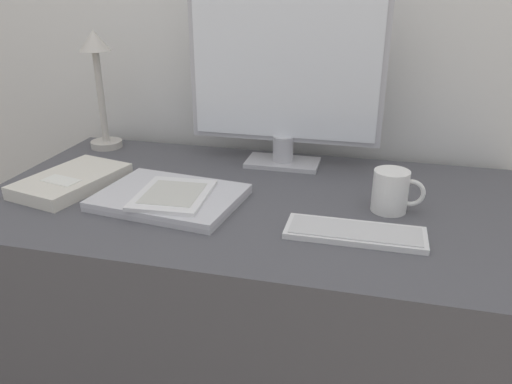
{
  "coord_description": "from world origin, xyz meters",
  "views": [
    {
      "loc": [
        0.26,
        -0.89,
        1.21
      ],
      "look_at": [
        0.03,
        0.05,
        0.8
      ],
      "focal_mm": 35.0,
      "sensor_mm": 36.0,
      "label": 1
    }
  ],
  "objects_px": {
    "monitor": "(285,70)",
    "keyboard": "(355,233)",
    "coffee_mug": "(392,191)",
    "desk_lamp": "(98,74)",
    "notebook": "(72,181)",
    "ereader": "(173,195)",
    "laptop": "(170,197)"
  },
  "relations": [
    {
      "from": "notebook",
      "to": "coffee_mug",
      "type": "bearing_deg",
      "value": 3.45
    },
    {
      "from": "keyboard",
      "to": "desk_lamp",
      "type": "xyz_separation_m",
      "value": [
        -0.78,
        0.4,
        0.21
      ]
    },
    {
      "from": "ereader",
      "to": "desk_lamp",
      "type": "distance_m",
      "value": 0.55
    },
    {
      "from": "ereader",
      "to": "keyboard",
      "type": "bearing_deg",
      "value": -6.46
    },
    {
      "from": "keyboard",
      "to": "ereader",
      "type": "relative_size",
      "value": 1.41
    },
    {
      "from": "keyboard",
      "to": "ereader",
      "type": "distance_m",
      "value": 0.41
    },
    {
      "from": "laptop",
      "to": "notebook",
      "type": "bearing_deg",
      "value": 174.27
    },
    {
      "from": "ereader",
      "to": "desk_lamp",
      "type": "relative_size",
      "value": 0.57
    },
    {
      "from": "desk_lamp",
      "to": "notebook",
      "type": "bearing_deg",
      "value": -75.67
    },
    {
      "from": "laptop",
      "to": "coffee_mug",
      "type": "relative_size",
      "value": 3.01
    },
    {
      "from": "notebook",
      "to": "keyboard",
      "type": "bearing_deg",
      "value": -7.57
    },
    {
      "from": "keyboard",
      "to": "coffee_mug",
      "type": "height_order",
      "value": "coffee_mug"
    },
    {
      "from": "laptop",
      "to": "desk_lamp",
      "type": "relative_size",
      "value": 0.99
    },
    {
      "from": "keyboard",
      "to": "notebook",
      "type": "distance_m",
      "value": 0.7
    },
    {
      "from": "monitor",
      "to": "ereader",
      "type": "distance_m",
      "value": 0.45
    },
    {
      "from": "ereader",
      "to": "monitor",
      "type": "bearing_deg",
      "value": 60.74
    },
    {
      "from": "keyboard",
      "to": "desk_lamp",
      "type": "bearing_deg",
      "value": 152.57
    },
    {
      "from": "keyboard",
      "to": "desk_lamp",
      "type": "relative_size",
      "value": 0.81
    },
    {
      "from": "desk_lamp",
      "to": "notebook",
      "type": "relative_size",
      "value": 1.17
    },
    {
      "from": "laptop",
      "to": "coffee_mug",
      "type": "bearing_deg",
      "value": 8.48
    },
    {
      "from": "notebook",
      "to": "laptop",
      "type": "bearing_deg",
      "value": -5.73
    },
    {
      "from": "keyboard",
      "to": "notebook",
      "type": "xyz_separation_m",
      "value": [
        -0.7,
        0.09,
        0.01
      ]
    },
    {
      "from": "desk_lamp",
      "to": "notebook",
      "type": "height_order",
      "value": "desk_lamp"
    },
    {
      "from": "monitor",
      "to": "keyboard",
      "type": "bearing_deg",
      "value": -59.68
    },
    {
      "from": "monitor",
      "to": "ereader",
      "type": "height_order",
      "value": "monitor"
    },
    {
      "from": "notebook",
      "to": "coffee_mug",
      "type": "relative_size",
      "value": 2.61
    },
    {
      "from": "monitor",
      "to": "keyboard",
      "type": "distance_m",
      "value": 0.51
    },
    {
      "from": "desk_lamp",
      "to": "coffee_mug",
      "type": "height_order",
      "value": "desk_lamp"
    },
    {
      "from": "ereader",
      "to": "notebook",
      "type": "distance_m",
      "value": 0.29
    },
    {
      "from": "coffee_mug",
      "to": "keyboard",
      "type": "bearing_deg",
      "value": -115.83
    },
    {
      "from": "laptop",
      "to": "keyboard",
      "type": "bearing_deg",
      "value": -8.74
    },
    {
      "from": "keyboard",
      "to": "coffee_mug",
      "type": "xyz_separation_m",
      "value": [
        0.07,
        0.14,
        0.04
      ]
    }
  ]
}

